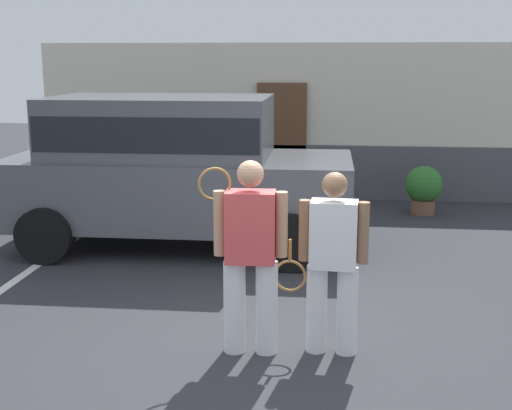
{
  "coord_description": "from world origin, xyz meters",
  "views": [
    {
      "loc": [
        0.63,
        -5.83,
        2.58
      ],
      "look_at": [
        -0.17,
        1.2,
        1.05
      ],
      "focal_mm": 48.61,
      "sensor_mm": 36.0,
      "label": 1
    }
  ],
  "objects": [
    {
      "name": "ground_plane",
      "position": [
        0.0,
        0.0,
        0.0
      ],
      "size": [
        40.0,
        40.0,
        0.0
      ],
      "primitive_type": "plane",
      "color": "#2D2D33"
    },
    {
      "name": "parking_stripe_0",
      "position": [
        -3.05,
        1.5,
        0.0
      ],
      "size": [
        0.12,
        4.4,
        0.01
      ],
      "primitive_type": "cube",
      "color": "silver",
      "rests_on": "ground_plane"
    },
    {
      "name": "house_frontage",
      "position": [
        -0.0,
        6.93,
        1.32
      ],
      "size": [
        9.66,
        0.4,
        2.81
      ],
      "color": "beige",
      "rests_on": "ground_plane"
    },
    {
      "name": "parked_suv",
      "position": [
        -1.55,
        3.23,
        1.15
      ],
      "size": [
        4.62,
        2.2,
        2.05
      ],
      "rotation": [
        0.0,
        0.0,
        0.01
      ],
      "color": "#4C4F54",
      "rests_on": "ground_plane"
    },
    {
      "name": "tennis_player_man",
      "position": [
        -0.08,
        -0.12,
        0.9
      ],
      "size": [
        0.78,
        0.28,
        1.72
      ],
      "rotation": [
        0.0,
        0.0,
        3.18
      ],
      "color": "white",
      "rests_on": "ground_plane"
    },
    {
      "name": "tennis_player_woman",
      "position": [
        0.63,
        -0.04,
        0.84
      ],
      "size": [
        0.86,
        0.28,
        1.62
      ],
      "rotation": [
        0.0,
        0.0,
        3.08
      ],
      "color": "white",
      "rests_on": "ground_plane"
    },
    {
      "name": "potted_plant_by_porch",
      "position": [
        2.11,
        5.65,
        0.45
      ],
      "size": [
        0.61,
        0.61,
        0.8
      ],
      "color": "brown",
      "rests_on": "ground_plane"
    }
  ]
}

